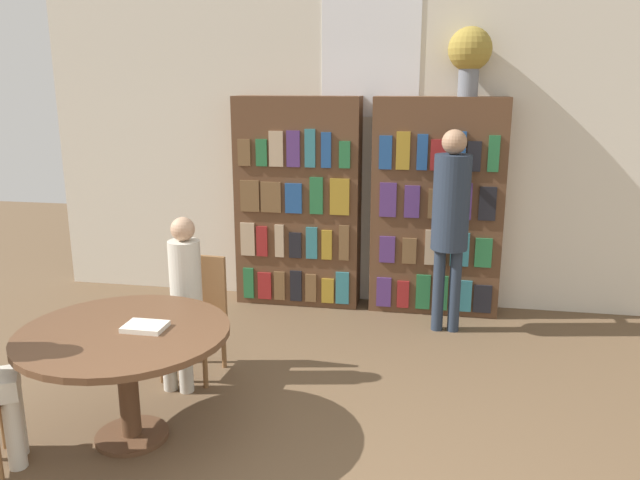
{
  "coord_description": "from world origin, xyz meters",
  "views": [
    {
      "loc": [
        0.61,
        -1.97,
        2.12
      ],
      "look_at": [
        -0.14,
        2.16,
        1.05
      ],
      "focal_mm": 35.0,
      "sensor_mm": 36.0,
      "label": 1
    }
  ],
  "objects_px": {
    "bookshelf_right": "(436,208)",
    "chair_left_side": "(196,310)",
    "flower_vase": "(470,53)",
    "librarian_standing": "(451,210)",
    "bookshelf_left": "(298,203)",
    "seated_reader_left": "(183,294)",
    "reading_table": "(125,348)"
  },
  "relations": [
    {
      "from": "bookshelf_left",
      "to": "reading_table",
      "type": "height_order",
      "value": "bookshelf_left"
    },
    {
      "from": "bookshelf_right",
      "to": "flower_vase",
      "type": "height_order",
      "value": "flower_vase"
    },
    {
      "from": "bookshelf_left",
      "to": "chair_left_side",
      "type": "height_order",
      "value": "bookshelf_left"
    },
    {
      "from": "chair_left_side",
      "to": "seated_reader_left",
      "type": "distance_m",
      "value": 0.26
    },
    {
      "from": "seated_reader_left",
      "to": "librarian_standing",
      "type": "relative_size",
      "value": 0.7
    },
    {
      "from": "chair_left_side",
      "to": "bookshelf_right",
      "type": "bearing_deg",
      "value": -132.74
    },
    {
      "from": "bookshelf_right",
      "to": "flower_vase",
      "type": "distance_m",
      "value": 1.38
    },
    {
      "from": "seated_reader_left",
      "to": "librarian_standing",
      "type": "height_order",
      "value": "librarian_standing"
    },
    {
      "from": "flower_vase",
      "to": "chair_left_side",
      "type": "height_order",
      "value": "flower_vase"
    },
    {
      "from": "librarian_standing",
      "to": "chair_left_side",
      "type": "bearing_deg",
      "value": -148.34
    },
    {
      "from": "bookshelf_left",
      "to": "flower_vase",
      "type": "xyz_separation_m",
      "value": [
        1.53,
        0.0,
        1.37
      ]
    },
    {
      "from": "bookshelf_left",
      "to": "librarian_standing",
      "type": "xyz_separation_m",
      "value": [
        1.42,
        -0.5,
        0.08
      ]
    },
    {
      "from": "librarian_standing",
      "to": "bookshelf_right",
      "type": "bearing_deg",
      "value": 103.17
    },
    {
      "from": "bookshelf_left",
      "to": "librarian_standing",
      "type": "bearing_deg",
      "value": -19.4
    },
    {
      "from": "bookshelf_left",
      "to": "bookshelf_right",
      "type": "xyz_separation_m",
      "value": [
        1.31,
        0.0,
        0.0
      ]
    },
    {
      "from": "librarian_standing",
      "to": "bookshelf_left",
      "type": "bearing_deg",
      "value": 160.6
    },
    {
      "from": "reading_table",
      "to": "seated_reader_left",
      "type": "bearing_deg",
      "value": 86.25
    },
    {
      "from": "bookshelf_left",
      "to": "reading_table",
      "type": "bearing_deg",
      "value": -100.52
    },
    {
      "from": "bookshelf_right",
      "to": "reading_table",
      "type": "relative_size",
      "value": 1.61
    },
    {
      "from": "reading_table",
      "to": "librarian_standing",
      "type": "xyz_separation_m",
      "value": [
        1.9,
        2.09,
        0.48
      ]
    },
    {
      "from": "bookshelf_right",
      "to": "chair_left_side",
      "type": "relative_size",
      "value": 2.28
    },
    {
      "from": "reading_table",
      "to": "seated_reader_left",
      "type": "xyz_separation_m",
      "value": [
        0.05,
        0.77,
        0.07
      ]
    },
    {
      "from": "bookshelf_right",
      "to": "flower_vase",
      "type": "bearing_deg",
      "value": 1.26
    },
    {
      "from": "flower_vase",
      "to": "bookshelf_left",
      "type": "bearing_deg",
      "value": -179.82
    },
    {
      "from": "flower_vase",
      "to": "reading_table",
      "type": "relative_size",
      "value": 0.47
    },
    {
      "from": "flower_vase",
      "to": "seated_reader_left",
      "type": "distance_m",
      "value": 3.17
    },
    {
      "from": "reading_table",
      "to": "chair_left_side",
      "type": "relative_size",
      "value": 1.42
    },
    {
      "from": "reading_table",
      "to": "seated_reader_left",
      "type": "height_order",
      "value": "seated_reader_left"
    },
    {
      "from": "bookshelf_left",
      "to": "reading_table",
      "type": "relative_size",
      "value": 1.61
    },
    {
      "from": "flower_vase",
      "to": "librarian_standing",
      "type": "height_order",
      "value": "flower_vase"
    },
    {
      "from": "bookshelf_right",
      "to": "chair_left_side",
      "type": "height_order",
      "value": "bookshelf_right"
    },
    {
      "from": "chair_left_side",
      "to": "seated_reader_left",
      "type": "xyz_separation_m",
      "value": [
        -0.01,
        -0.19,
        0.18
      ]
    }
  ]
}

